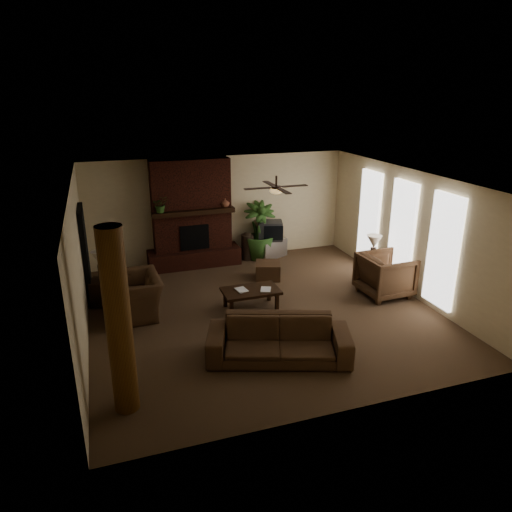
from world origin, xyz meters
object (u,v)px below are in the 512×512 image
object	(u,v)px
side_table_right	(372,272)
armchair_right	(386,273)
side_table_left	(104,292)
armchair_left	(132,290)
coffee_table	(251,292)
ottoman	(268,270)
floor_vase	(248,244)
sofa	(279,333)
tv_stand	(270,248)
floor_plant	(259,243)
lamp_right	(374,244)
lamp_left	(100,260)
log_column	(119,323)

from	to	relation	value
side_table_right	armchair_right	bearing A→B (deg)	-99.89
side_table_left	armchair_left	bearing A→B (deg)	-53.48
coffee_table	ottoman	distance (m)	1.76
floor_vase	side_table_left	xyz separation A→B (m)	(-3.83, -1.70, -0.16)
side_table_right	sofa	bearing A→B (deg)	-143.82
armchair_right	armchair_left	bearing A→B (deg)	79.50
armchair_right	tv_stand	xyz separation A→B (m)	(-1.56, 3.25, -0.28)
coffee_table	tv_stand	xyz separation A→B (m)	(1.53, 2.95, -0.12)
floor_vase	side_table_right	bearing A→B (deg)	-46.84
floor_vase	floor_plant	distance (m)	0.32
armchair_left	floor_vase	distance (m)	4.09
floor_plant	lamp_right	size ratio (longest dim) A/B	2.41
ottoman	lamp_right	distance (m)	2.63
floor_plant	lamp_left	xyz separation A→B (m)	(-4.15, -1.67, 0.56)
armchair_right	tv_stand	distance (m)	3.62
tv_stand	lamp_right	size ratio (longest dim) A/B	1.31
sofa	armchair_left	size ratio (longest dim) A/B	1.91
tv_stand	lamp_left	size ratio (longest dim) A/B	1.31
tv_stand	lamp_left	bearing A→B (deg)	176.28
tv_stand	lamp_right	bearing A→B (deg)	-81.06
tv_stand	floor_vase	bearing A→B (deg)	155.86
log_column	ottoman	xyz separation A→B (m)	(3.69, 4.09, -1.20)
armchair_left	floor_plant	distance (m)	4.35
armchair_right	floor_plant	xyz separation A→B (m)	(-1.91, 3.25, -0.09)
side_table_left	lamp_left	xyz separation A→B (m)	(0.00, 0.02, 0.73)
floor_vase	floor_plant	world-z (taller)	floor_plant
log_column	floor_plant	bearing A→B (deg)	54.50
ottoman	side_table_right	distance (m)	2.53
side_table_right	lamp_right	distance (m)	0.73
armchair_right	tv_stand	bearing A→B (deg)	23.40
coffee_table	tv_stand	world-z (taller)	tv_stand
coffee_table	ottoman	xyz separation A→B (m)	(0.93, 1.49, -0.17)
log_column	sofa	size ratio (longest dim) A/B	1.14
log_column	armchair_left	size ratio (longest dim) A/B	2.17
side_table_left	side_table_right	size ratio (longest dim) A/B	1.00
floor_plant	lamp_left	bearing A→B (deg)	-158.13
armchair_left	tv_stand	distance (m)	4.65
sofa	side_table_right	world-z (taller)	sofa
armchair_right	tv_stand	size ratio (longest dim) A/B	1.25
floor_vase	lamp_right	distance (m)	3.50
log_column	side_table_right	xyz separation A→B (m)	(5.99, 3.03, -1.12)
sofa	lamp_right	size ratio (longest dim) A/B	3.78
floor_plant	side_table_right	world-z (taller)	floor_plant
log_column	floor_plant	xyz separation A→B (m)	(3.95, 5.54, -0.96)
sofa	log_column	bearing A→B (deg)	-148.40
floor_vase	side_table_right	size ratio (longest dim) A/B	1.40
armchair_left	coffee_table	distance (m)	2.46
sofa	side_table_right	distance (m)	4.18
side_table_left	lamp_left	size ratio (longest dim) A/B	0.85
tv_stand	side_table_left	bearing A→B (deg)	176.54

